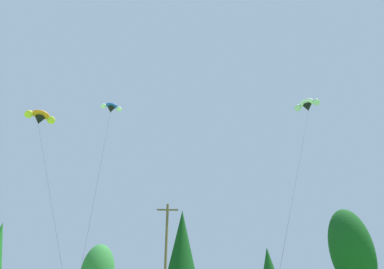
{
  "coord_description": "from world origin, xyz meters",
  "views": [
    {
      "loc": [
        0.42,
        4.24,
        1.96
      ],
      "look_at": [
        1.34,
        22.57,
        12.11
      ],
      "focal_mm": 29.11,
      "sensor_mm": 36.0,
      "label": 1
    }
  ],
  "objects_px": {
    "parafoil_kite_high_orange": "(40,117)",
    "utility_pole": "(166,259)",
    "parafoil_kite_far_blue_white": "(111,108)",
    "parafoil_kite_mid_white": "(307,105)"
  },
  "relations": [
    {
      "from": "parafoil_kite_high_orange",
      "to": "utility_pole",
      "type": "bearing_deg",
      "value": -3.55
    },
    {
      "from": "parafoil_kite_far_blue_white",
      "to": "utility_pole",
      "type": "bearing_deg",
      "value": 22.73
    },
    {
      "from": "parafoil_kite_mid_white",
      "to": "parafoil_kite_far_blue_white",
      "type": "xyz_separation_m",
      "value": [
        -23.5,
        -2.17,
        -2.65
      ]
    },
    {
      "from": "utility_pole",
      "to": "parafoil_kite_mid_white",
      "type": "distance_m",
      "value": 24.71
    },
    {
      "from": "parafoil_kite_high_orange",
      "to": "parafoil_kite_far_blue_white",
      "type": "xyz_separation_m",
      "value": [
        9.35,
        -3.76,
        -0.8
      ]
    },
    {
      "from": "parafoil_kite_mid_white",
      "to": "parafoil_kite_high_orange",
      "type": "bearing_deg",
      "value": 177.22
    },
    {
      "from": "parafoil_kite_mid_white",
      "to": "utility_pole",
      "type": "bearing_deg",
      "value": 177.96
    },
    {
      "from": "parafoil_kite_high_orange",
      "to": "parafoil_kite_mid_white",
      "type": "xyz_separation_m",
      "value": [
        32.85,
        -1.59,
        1.84
      ]
    },
    {
      "from": "utility_pole",
      "to": "parafoil_kite_far_blue_white",
      "type": "xyz_separation_m",
      "value": [
        -6.61,
        -2.77,
        15.37
      ]
    },
    {
      "from": "parafoil_kite_high_orange",
      "to": "parafoil_kite_far_blue_white",
      "type": "height_order",
      "value": "parafoil_kite_high_orange"
    }
  ]
}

